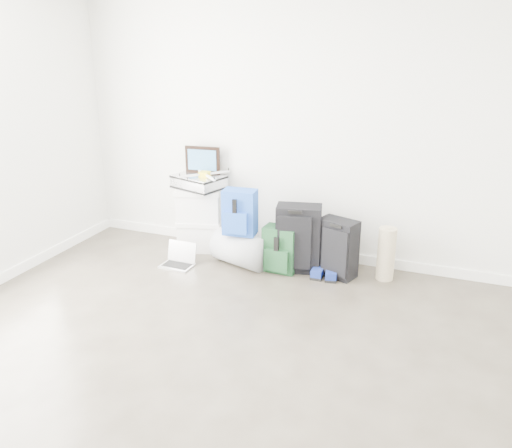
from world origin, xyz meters
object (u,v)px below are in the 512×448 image
at_px(large_suitcase, 298,238).
at_px(carry_on, 337,248).
at_px(briefcase, 199,182).
at_px(laptop, 179,260).
at_px(duffel_bag, 241,249).
at_px(boxes_stack, 200,218).

relative_size(large_suitcase, carry_on, 1.17).
bearing_deg(briefcase, laptop, -73.20).
height_order(duffel_bag, laptop, duffel_bag).
relative_size(boxes_stack, carry_on, 1.19).
xyz_separation_m(boxes_stack, carry_on, (1.54, -0.17, -0.05)).
distance_m(boxes_stack, duffel_bag, 0.66).
relative_size(boxes_stack, large_suitcase, 1.02).
bearing_deg(large_suitcase, carry_on, -12.10).
distance_m(duffel_bag, carry_on, 0.97).
height_order(briefcase, duffel_bag, briefcase).
height_order(boxes_stack, laptop, boxes_stack).
relative_size(briefcase, laptop, 1.51).
bearing_deg(boxes_stack, duffel_bag, -40.21).
relative_size(duffel_bag, large_suitcase, 0.84).
height_order(large_suitcase, laptop, large_suitcase).
xyz_separation_m(briefcase, large_suitcase, (1.15, -0.17, -0.41)).
bearing_deg(carry_on, duffel_bag, -155.62).
bearing_deg(laptop, large_suitcase, 17.65).
bearing_deg(boxes_stack, laptop, -106.04).
distance_m(boxes_stack, carry_on, 1.55).
height_order(duffel_bag, large_suitcase, large_suitcase).
xyz_separation_m(briefcase, laptop, (0.00, -0.49, -0.69)).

